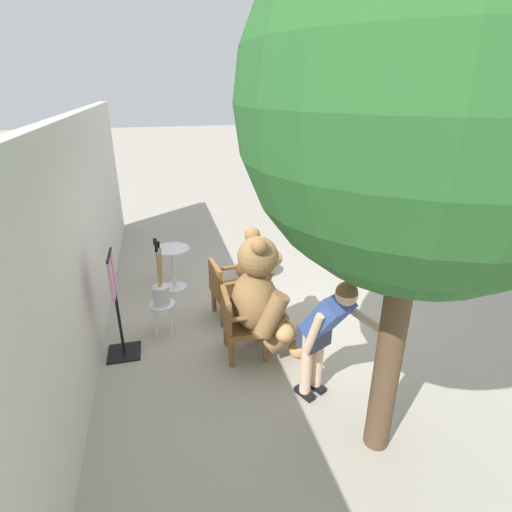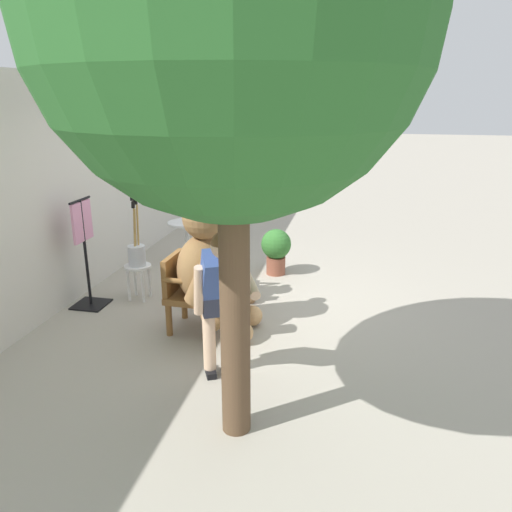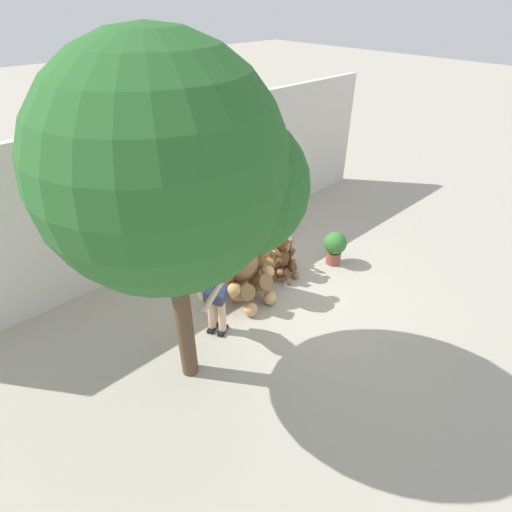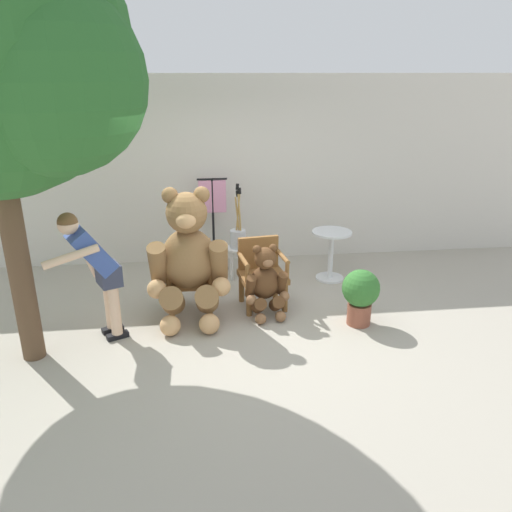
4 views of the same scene
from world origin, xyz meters
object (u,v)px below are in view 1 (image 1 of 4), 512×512
Objects in this scene: round_side_table at (173,264)px; person_visitor at (325,328)px; teddy_bear_large at (262,296)px; brush_bucket at (161,292)px; wooden_chair_right at (228,288)px; wooden_chair_left at (240,322)px; patio_tree at (427,111)px; potted_plant at (255,259)px; clothing_display_stand at (117,304)px; teddy_bear_small at (247,287)px; white_stool at (163,311)px.

person_visitor is at bearing -155.13° from round_side_table.
teddy_bear_large is 1.37m from brush_bucket.
wooden_chair_right is 0.93× the size of brush_bucket.
person_visitor reaches higher than wooden_chair_left.
wooden_chair_left is at bearing 179.97° from wooden_chair_right.
person_visitor is at bearing 34.45° from patio_tree.
round_side_table is 1.37m from potted_plant.
potted_plant is (1.30, -1.58, -0.24)m from brush_bucket.
wooden_chair_right is 0.63× the size of clothing_display_stand.
wooden_chair_right reaches higher than round_side_table.
teddy_bear_large reaches higher than potted_plant.
patio_tree is (-0.54, -0.37, 2.06)m from person_visitor.
patio_tree reaches higher than person_visitor.
wooden_chair_left is 1.00× the size of wooden_chair_right.
wooden_chair_left is at bearing -103.49° from clothing_display_stand.
brush_bucket is at bearing 53.64° from wooden_chair_left.
teddy_bear_small is at bearing -136.92° from round_side_table.
clothing_display_stand reaches higher than wooden_chair_right.
brush_bucket is (0.00, -0.00, 0.28)m from white_stool.
round_side_table is at bearing 33.29° from wooden_chair_right.
potted_plant is at bearing -90.26° from round_side_table.
brush_bucket is 0.62m from clothing_display_stand.
wooden_chair_right is 3.63m from patio_tree.
potted_plant is at bearing -19.21° from teddy_bear_small.
round_side_table is at bearing 19.80° from wooden_chair_left.
wooden_chair_right is 1.27m from potted_plant.
person_visitor is (-1.88, -0.66, 0.44)m from wooden_chair_right.
clothing_display_stand is at bearing 108.14° from teddy_bear_small.
round_side_table is 1.81m from clothing_display_stand.
wooden_chair_right is at bearing 19.39° from person_visitor.
white_stool is (0.68, 1.18, -0.43)m from teddy_bear_large.
potted_plant is at bearing -11.24° from teddy_bear_large.
teddy_bear_large is 2.24m from round_side_table.
wooden_chair_left reaches higher than white_stool.
wooden_chair_left is 0.54× the size of teddy_bear_large.
brush_bucket is at bearing 171.23° from round_side_table.
round_side_table is at bearing 89.74° from potted_plant.
white_stool is (1.66, 1.58, -0.54)m from person_visitor.
wooden_chair_left and wooden_chair_right have the same top height.
clothing_display_stand is (-1.63, 2.09, 0.32)m from potted_plant.
wooden_chair_right is at bearing 16.60° from teddy_bear_large.
clothing_display_stand reaches higher than potted_plant.
person_visitor is 2.08× the size of round_side_table.
brush_bucket is at bearing 41.50° from patio_tree.
clothing_display_stand is at bearing 122.46° from brush_bucket.
round_side_table is at bearing 43.08° from teddy_bear_small.
person_visitor is at bearing -160.61° from wooden_chair_right.
person_visitor is 2.16m from patio_tree.
round_side_table is 1.06× the size of potted_plant.
wooden_chair_right is 0.20× the size of patio_tree.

